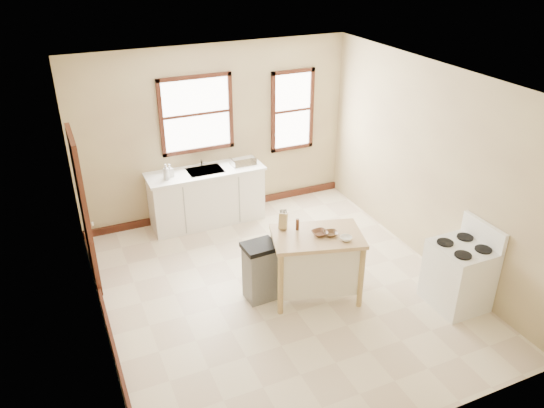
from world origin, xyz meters
The scene contains 23 objects.
floor centered at (0.00, 0.00, 0.00)m, with size 5.00×5.00×0.00m, color #F6E5C3.
ceiling centered at (0.00, 0.00, 2.80)m, with size 5.00×5.00×0.00m, color white.
wall_back centered at (0.00, 2.50, 1.40)m, with size 4.50×0.04×2.80m, color #C8B984.
wall_left centered at (-2.25, 0.00, 1.40)m, with size 0.04×5.00×2.80m, color #C8B984.
wall_right centered at (2.25, 0.00, 1.40)m, with size 0.04×5.00×2.80m, color #C8B984.
window_main centered at (-0.30, 2.48, 1.75)m, with size 1.17×0.06×1.22m, color #3E1F10, non-canonical shape.
window_side centered at (1.35, 2.48, 1.60)m, with size 0.77×0.06×1.37m, color #3E1F10, non-canonical shape.
door_left centered at (-2.21, 1.30, 1.05)m, with size 0.06×0.90×2.10m, color #3E1F10.
baseboard_back centered at (0.00, 2.47, 0.06)m, with size 4.50×0.04×0.12m, color #3E1F10.
baseboard_left centered at (-2.22, 0.00, 0.06)m, with size 0.04×5.00×0.12m, color #3E1F10.
sink_counter centered at (-0.30, 2.20, 0.46)m, with size 1.86×0.62×0.92m, color white, non-canonical shape.
faucet centered at (-0.30, 2.38, 1.03)m, with size 0.03×0.03×0.22m, color silver.
soap_bottle_a centered at (-0.93, 2.11, 1.04)m, with size 0.09×0.10×0.25m, color #B2B2B2.
soap_bottle_b centered at (-0.86, 2.19, 1.02)m, with size 0.09×0.10×0.21m, color #B2B2B2.
dish_rack centered at (0.34, 2.18, 0.97)m, with size 0.40×0.30×0.10m, color silver, non-canonical shape.
kitchen_island centered at (0.37, -0.27, 0.46)m, with size 1.12×0.71×0.91m, color tan, non-canonical shape.
knife_block centered at (0.05, 0.05, 1.01)m, with size 0.10×0.10×0.20m, color tan, non-canonical shape.
pepper_grinder centered at (0.20, -0.05, 0.99)m, with size 0.04×0.04×0.15m, color #482513.
bowl_a centered at (0.40, -0.28, 0.94)m, with size 0.19×0.19×0.05m, color brown.
bowl_b centered at (0.52, -0.34, 0.94)m, with size 0.18×0.18×0.04m, color brown.
bowl_c centered at (0.63, -0.52, 0.94)m, with size 0.15×0.15×0.05m, color white.
trash_bin centered at (-0.31, -0.03, 0.40)m, with size 0.41×0.35×0.80m, color slate, non-canonical shape.
gas_stove centered at (1.93, -1.15, 0.56)m, with size 0.69×0.69×1.12m, color white, non-canonical shape.
Camera 1 is at (-2.45, -5.21, 4.27)m, focal length 35.00 mm.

